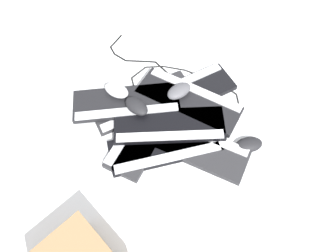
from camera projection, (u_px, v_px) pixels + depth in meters
The scene contains 15 objects.
ground_plane at pixel (183, 119), 1.37m from camera, with size 3.20×3.20×0.00m, color white.
keyboard_0 at pixel (193, 145), 1.30m from camera, with size 0.45×0.20×0.03m.
keyboard_1 at pixel (185, 94), 1.42m from camera, with size 0.41×0.42×0.03m.
keyboard_2 at pixel (143, 102), 1.40m from camera, with size 0.42×0.42×0.03m.
keyboard_3 at pixel (145, 129), 1.34m from camera, with size 0.21×0.46×0.03m.
keyboard_4 at pixel (165, 147), 1.29m from camera, with size 0.45×0.36×0.03m.
keyboard_5 at pixel (127, 103), 1.36m from camera, with size 0.46×0.32×0.03m.
keyboard_6 at pixel (169, 126), 1.31m from camera, with size 0.46×0.30×0.03m.
keyboard_7 at pixel (190, 100), 1.37m from camera, with size 0.46×0.23×0.03m.
mouse_0 at pixel (249, 145), 1.29m from camera, with size 0.11×0.07×0.04m, color black.
mouse_1 at pixel (179, 91), 1.35m from camera, with size 0.11×0.07×0.04m, color #4C4C51.
mouse_2 at pixel (137, 106), 1.31m from camera, with size 0.11×0.07×0.04m, color black.
mouse_3 at pixel (117, 90), 1.35m from camera, with size 0.11×0.07×0.04m, color #B7B7BC.
cable_0 at pixel (179, 80), 1.48m from camera, with size 0.51×0.26×0.01m.
cable_1 at pixel (149, 63), 1.52m from camera, with size 0.52×0.20×0.01m.
Camera 1 is at (0.17, -0.70, 1.17)m, focal length 35.00 mm.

